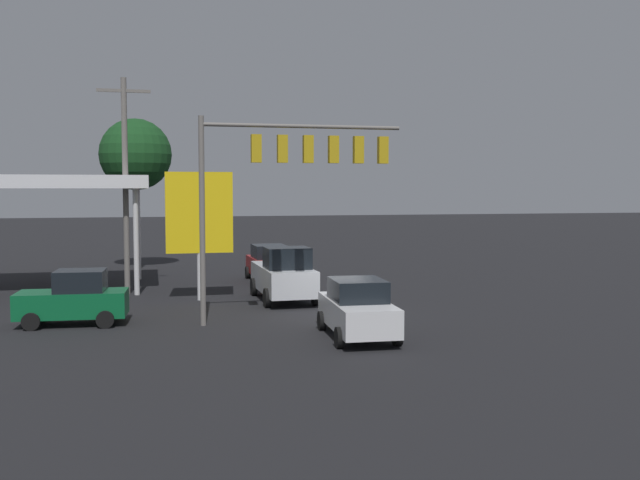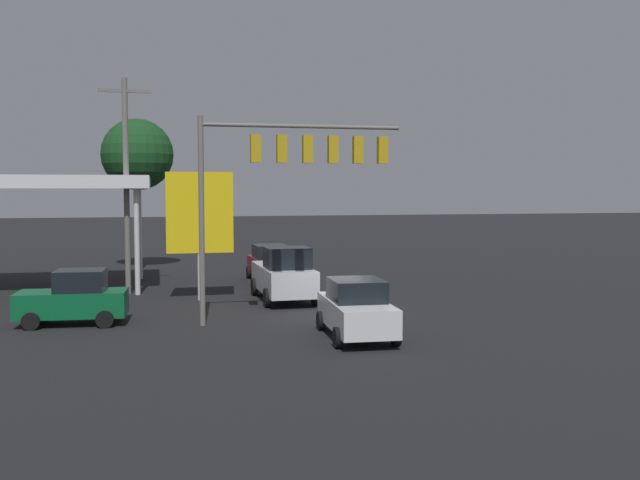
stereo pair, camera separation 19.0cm
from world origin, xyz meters
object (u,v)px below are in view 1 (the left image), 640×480
sedan_waiting (269,263)px  sedan_far (358,309)px  price_sign (199,215)px  utility_pole (125,181)px  traffic_signal_assembly (291,164)px  street_tree (135,155)px  hatchback_crossing (74,299)px  pickup_parked (284,276)px

sedan_waiting → sedan_far: (-0.52, 14.76, 0.00)m
price_sign → sedan_far: (-4.50, 9.16, -2.78)m
utility_pole → traffic_signal_assembly: bearing=125.4°
utility_pole → sedan_far: size_ratio=2.22×
utility_pole → street_tree: (-0.27, -10.37, 1.64)m
sedan_waiting → sedan_far: bearing=0.5°
traffic_signal_assembly → price_sign: 6.88m
price_sign → street_tree: bearing=-77.5°
traffic_signal_assembly → street_tree: (5.82, -18.93, 1.11)m
price_sign → hatchback_crossing: price_sign is taller
sedan_waiting → traffic_signal_assembly: bearing=-6.8°
traffic_signal_assembly → pickup_parked: bearing=-97.2°
utility_pole → hatchback_crossing: (1.60, 7.36, -4.31)m
price_sign → pickup_parked: size_ratio=1.07×
hatchback_crossing → street_tree: 18.80m
sedan_far → pickup_parked: bearing=-170.6°
traffic_signal_assembly → price_sign: traffic_signal_assembly is taller
pickup_parked → hatchback_crossing: 9.06m
traffic_signal_assembly → sedan_far: (-1.58, 3.28, -4.83)m
street_tree → pickup_parked: bearing=114.5°
sedan_waiting → street_tree: size_ratio=0.49×
hatchback_crossing → sedan_far: 10.29m
utility_pole → sedan_waiting: (-7.15, -2.92, -4.30)m
utility_pole → sedan_waiting: size_ratio=2.23×
price_sign → sedan_waiting: size_ratio=1.26×
pickup_parked → utility_pole: bearing=-120.4°
traffic_signal_assembly → sedan_waiting: size_ratio=1.67×
traffic_signal_assembly → sedan_waiting: (-1.06, -11.48, -4.83)m
sedan_waiting → hatchback_crossing: 13.50m
sedan_far → street_tree: 24.15m
traffic_signal_assembly → sedan_far: size_ratio=1.66×
pickup_parked → hatchback_crossing: pickup_parked is taller
utility_pole → street_tree: size_ratio=1.09×
utility_pole → price_sign: (-3.17, 2.68, -1.53)m
sedan_waiting → street_tree: bearing=-138.8°
pickup_parked → traffic_signal_assembly: bearing=-8.5°
price_sign → traffic_signal_assembly: bearing=116.4°
utility_pole → pickup_parked: 8.71m
traffic_signal_assembly → hatchback_crossing: traffic_signal_assembly is taller
traffic_signal_assembly → hatchback_crossing: size_ratio=1.91×
price_sign → street_tree: 13.74m
hatchback_crossing → utility_pole: bearing=-98.6°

